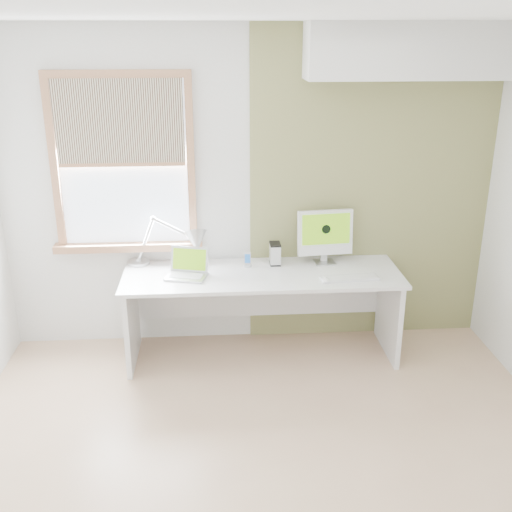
{
  "coord_description": "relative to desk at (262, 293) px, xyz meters",
  "views": [
    {
      "loc": [
        -0.29,
        -3.06,
        2.53
      ],
      "look_at": [
        0.0,
        1.05,
        1.0
      ],
      "focal_mm": 42.62,
      "sensor_mm": 36.0,
      "label": 1
    }
  ],
  "objects": [
    {
      "name": "external_drive",
      "position": [
        0.12,
        0.14,
        0.28
      ],
      "size": [
        0.09,
        0.14,
        0.18
      ],
      "color": "silver",
      "rests_on": "desk"
    },
    {
      "name": "laptop",
      "position": [
        -0.59,
        -0.07,
        0.25
      ],
      "size": [
        0.35,
        0.31,
        0.21
      ],
      "color": "silver",
      "rests_on": "desk"
    },
    {
      "name": "accent_wall",
      "position": [
        0.93,
        0.3,
        0.77
      ],
      "size": [
        2.0,
        0.02,
        2.6
      ],
      "primitive_type": "cube",
      "color": "olive",
      "rests_on": "room"
    },
    {
      "name": "imac",
      "position": [
        0.53,
        0.14,
        0.44
      ],
      "size": [
        0.46,
        0.16,
        0.44
      ],
      "color": "silver",
      "rests_on": "desk"
    },
    {
      "name": "mouse",
      "position": [
        0.47,
        -0.27,
        0.21
      ],
      "size": [
        0.07,
        0.11,
        0.03
      ],
      "primitive_type": "ellipsoid",
      "rotation": [
        0.0,
        0.0,
        0.07
      ],
      "color": "white",
      "rests_on": "desk"
    },
    {
      "name": "phone_dock",
      "position": [
        -0.11,
        0.09,
        0.23
      ],
      "size": [
        0.07,
        0.07,
        0.12
      ],
      "color": "silver",
      "rests_on": "desk"
    },
    {
      "name": "keyboard",
      "position": [
        0.66,
        -0.23,
        0.2
      ],
      "size": [
        0.46,
        0.16,
        0.02
      ],
      "color": "white",
      "rests_on": "desk"
    },
    {
      "name": "desk_lamp",
      "position": [
        -0.61,
        0.08,
        0.41
      ],
      "size": [
        0.7,
        0.41,
        0.42
      ],
      "color": "silver",
      "rests_on": "desk"
    },
    {
      "name": "room",
      "position": [
        -0.07,
        -1.44,
        0.77
      ],
      "size": [
        4.04,
        3.54,
        2.64
      ],
      "color": "tan",
      "rests_on": "ground"
    },
    {
      "name": "window",
      "position": [
        -1.07,
        0.27,
        1.01
      ],
      "size": [
        1.2,
        0.14,
        1.42
      ],
      "color": "#9D6746",
      "rests_on": "room"
    },
    {
      "name": "desk",
      "position": [
        0.0,
        0.0,
        0.0
      ],
      "size": [
        2.2,
        0.7,
        0.73
      ],
      "color": "silver",
      "rests_on": "room"
    },
    {
      "name": "soffit",
      "position": [
        1.13,
        0.13,
        1.87
      ],
      "size": [
        1.6,
        0.4,
        0.42
      ],
      "primitive_type": "cube",
      "color": "white",
      "rests_on": "room"
    }
  ]
}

